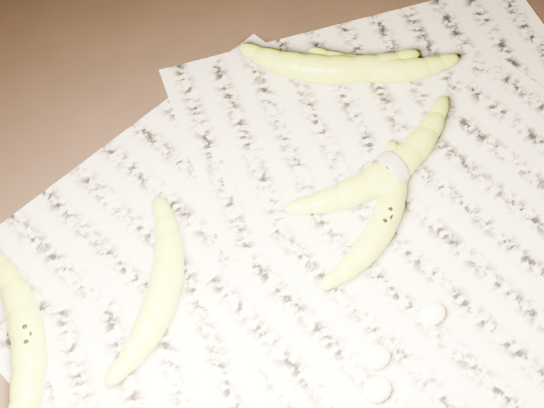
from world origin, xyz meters
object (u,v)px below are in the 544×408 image
banana_taped (390,169)px  banana_upper_b (383,69)px  banana_left_b (164,288)px  banana_left_a (27,340)px  banana_center (384,220)px  banana_upper_a (328,68)px

banana_taped → banana_upper_b: banana_taped is taller
banana_left_b → banana_upper_b: (0.41, 0.13, -0.00)m
banana_left_a → banana_center: 0.43m
banana_center → banana_upper_a: size_ratio=0.93×
banana_center → banana_upper_b: same height
banana_center → banana_left_a: bearing=136.4°
banana_center → banana_upper_a: banana_upper_a is taller
banana_upper_b → banana_taped: bearing=-87.4°
banana_left_a → banana_taped: banana_taped is taller
banana_upper_a → banana_taped: bearing=-63.5°
banana_taped → banana_center: bearing=-139.2°
banana_upper_a → banana_upper_b: 0.08m
banana_left_a → banana_upper_b: (0.56, 0.10, -0.00)m
banana_upper_b → banana_upper_a: bearing=-174.8°
banana_upper_a → banana_upper_b: size_ratio=1.22×
banana_upper_a → banana_left_b: bearing=-117.9°
banana_center → banana_taped: banana_taped is taller
banana_left_a → banana_upper_a: banana_upper_a is taller
banana_left_b → banana_upper_b: 0.43m
banana_left_a → banana_upper_a: 0.51m
banana_taped → banana_upper_b: (0.09, 0.14, -0.00)m
banana_left_b → banana_taped: size_ratio=0.84×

